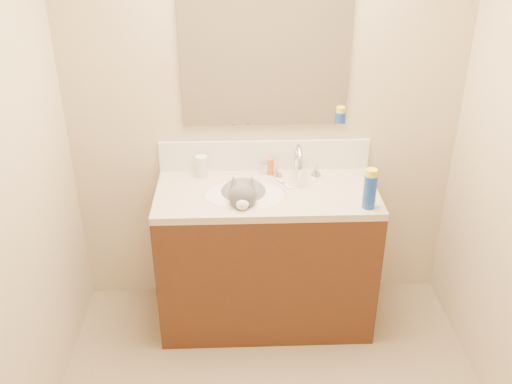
{
  "coord_description": "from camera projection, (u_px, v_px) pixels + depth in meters",
  "views": [
    {
      "loc": [
        -0.16,
        -1.73,
        2.31
      ],
      "look_at": [
        -0.06,
        0.92,
        0.88
      ],
      "focal_mm": 40.0,
      "sensor_mm": 36.0,
      "label": 1
    }
  ],
  "objects": [
    {
      "name": "vanity_cabinet",
      "position": [
        266.0,
        259.0,
        3.29
      ],
      "size": [
        1.2,
        0.55,
        0.82
      ],
      "primitive_type": "cube",
      "color": "#442312",
      "rests_on": "ground"
    },
    {
      "name": "spray_cap",
      "position": [
        372.0,
        173.0,
        2.82
      ],
      "size": [
        0.07,
        0.07,
        0.04
      ],
      "primitive_type": "cylinder",
      "rotation": [
        0.0,
        0.0,
        -0.26
      ],
      "color": "yellow",
      "rests_on": "spray_can"
    },
    {
      "name": "pill_label",
      "position": [
        202.0,
        169.0,
        3.21
      ],
      "size": [
        0.07,
        0.07,
        0.04
      ],
      "primitive_type": "cylinder",
      "rotation": [
        0.0,
        0.0,
        0.15
      ],
      "color": "orange",
      "rests_on": "pill_bottle"
    },
    {
      "name": "amber_bottle",
      "position": [
        270.0,
        167.0,
        3.23
      ],
      "size": [
        0.05,
        0.05,
        0.09
      ],
      "primitive_type": "cylinder",
      "rotation": [
        0.0,
        0.0,
        0.39
      ],
      "color": "#D85C19",
      "rests_on": "counter_slab"
    },
    {
      "name": "toothbrush_head",
      "position": [
        283.0,
        183.0,
        3.14
      ],
      "size": [
        0.03,
        0.03,
        0.01
      ],
      "primitive_type": "cube",
      "rotation": [
        0.0,
        0.0,
        0.49
      ],
      "color": "#648AD4",
      "rests_on": "counter_slab"
    },
    {
      "name": "pill_bottle",
      "position": [
        202.0,
        166.0,
        3.2
      ],
      "size": [
        0.08,
        0.08,
        0.12
      ],
      "primitive_type": "cylinder",
      "rotation": [
        0.0,
        0.0,
        0.15
      ],
      "color": "white",
      "rests_on": "counter_slab"
    },
    {
      "name": "faucet",
      "position": [
        298.0,
        165.0,
        3.16
      ],
      "size": [
        0.28,
        0.2,
        0.21
      ],
      "color": "silver",
      "rests_on": "counter_slab"
    },
    {
      "name": "counter_slab",
      "position": [
        267.0,
        194.0,
        3.09
      ],
      "size": [
        1.2,
        0.55,
        0.04
      ],
      "primitive_type": "cube",
      "color": "beige",
      "rests_on": "vanity_cabinet"
    },
    {
      "name": "silver_jar",
      "position": [
        265.0,
        168.0,
        3.25
      ],
      "size": [
        0.06,
        0.06,
        0.07
      ],
      "primitive_type": "cylinder",
      "rotation": [
        0.0,
        0.0,
        0.08
      ],
      "color": "#B7B7BC",
      "rests_on": "counter_slab"
    },
    {
      "name": "basin",
      "position": [
        245.0,
        205.0,
        3.08
      ],
      "size": [
        0.45,
        0.36,
        0.14
      ],
      "primitive_type": "ellipsoid",
      "color": "silver",
      "rests_on": "vanity_cabinet"
    },
    {
      "name": "cat",
      "position": [
        244.0,
        199.0,
        3.06
      ],
      "size": [
        0.32,
        0.4,
        0.32
      ],
      "rotation": [
        0.0,
        0.0,
        -0.04
      ],
      "color": "#575557",
      "rests_on": "basin"
    },
    {
      "name": "room_shell",
      "position": [
        284.0,
        163.0,
        1.92
      ],
      "size": [
        2.24,
        2.54,
        2.52
      ],
      "color": "#C5B493",
      "rests_on": "ground"
    },
    {
      "name": "spray_can",
      "position": [
        370.0,
        192.0,
        2.88
      ],
      "size": [
        0.08,
        0.08,
        0.18
      ],
      "primitive_type": "cylinder",
      "rotation": [
        0.0,
        0.0,
        -0.26
      ],
      "color": "#1842AC",
      "rests_on": "counter_slab"
    },
    {
      "name": "backsplash",
      "position": [
        264.0,
        155.0,
        3.27
      ],
      "size": [
        1.2,
        0.02,
        0.18
      ],
      "primitive_type": "cube",
      "color": "white",
      "rests_on": "counter_slab"
    },
    {
      "name": "toothbrush",
      "position": [
        283.0,
        184.0,
        3.14
      ],
      "size": [
        0.08,
        0.14,
        0.01
      ],
      "primitive_type": "cube",
      "rotation": [
        0.0,
        0.0,
        0.49
      ],
      "color": "white",
      "rests_on": "counter_slab"
    },
    {
      "name": "mirror",
      "position": [
        265.0,
        53.0,
        2.99
      ],
      "size": [
        0.9,
        0.02,
        0.8
      ],
      "primitive_type": "cube",
      "color": "white",
      "rests_on": "room_shell"
    }
  ]
}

